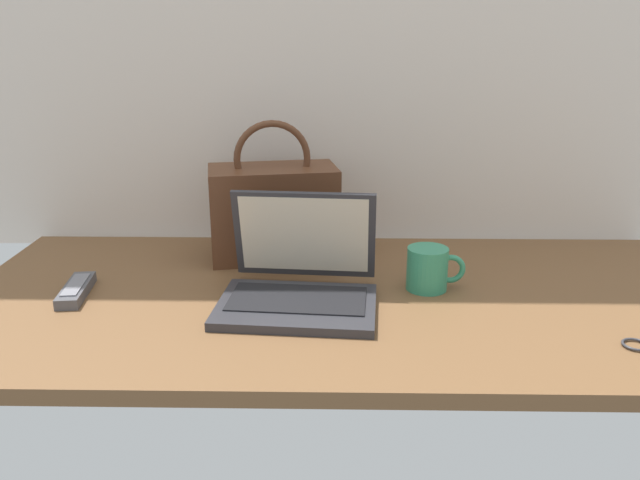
% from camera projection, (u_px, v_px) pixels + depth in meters
% --- Properties ---
extents(desk, '(1.60, 0.76, 0.03)m').
position_uv_depth(desk, '(341.00, 301.00, 1.34)').
color(desk, brown).
rests_on(desk, ground).
extents(laptop, '(0.33, 0.29, 0.21)m').
position_uv_depth(laptop, '(299.00, 280.00, 1.29)').
color(laptop, '#2D2D33').
rests_on(laptop, desk).
extents(coffee_mug, '(0.12, 0.09, 0.09)m').
position_uv_depth(coffee_mug, '(429.00, 268.00, 1.35)').
color(coffee_mug, '#338C66').
rests_on(coffee_mug, desk).
extents(remote_control_near, '(0.06, 0.16, 0.02)m').
position_uv_depth(remote_control_near, '(76.00, 290.00, 1.33)').
color(remote_control_near, '#4C4C51').
rests_on(remote_control_near, desk).
extents(handbag, '(0.32, 0.21, 0.33)m').
position_uv_depth(handbag, '(274.00, 210.00, 1.53)').
color(handbag, '#59331E').
rests_on(handbag, desk).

